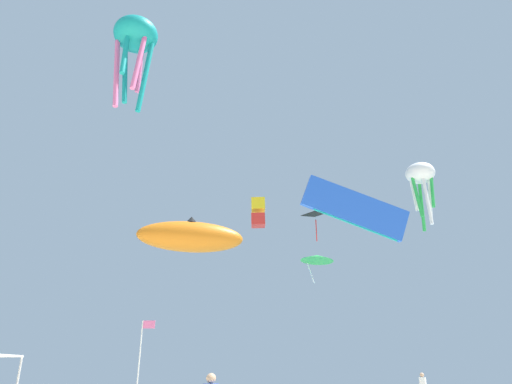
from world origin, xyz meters
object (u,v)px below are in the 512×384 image
object	(u,v)px
banner_flag	(141,357)
kite_octopus_white	(421,177)
kite_octopus_teal	(135,39)
kite_diamond_black	(316,215)
kite_box_yellow	(258,213)
kite_inflatable_orange	(191,236)
kite_delta_green	(317,258)
kite_parafoil_blue	(355,209)

from	to	relation	value
banner_flag	kite_octopus_white	bearing A→B (deg)	32.54
kite_octopus_teal	kite_diamond_black	size ratio (longest dim) A/B	2.45
banner_flag	kite_box_yellow	size ratio (longest dim) A/B	1.50
kite_box_yellow	kite_octopus_teal	bearing A→B (deg)	-29.66
kite_diamond_black	kite_inflatable_orange	xyz separation A→B (m)	(-10.12, -5.88, -3.57)
kite_box_yellow	kite_inflatable_orange	bearing A→B (deg)	-45.99
kite_delta_green	kite_octopus_white	xyz separation A→B (m)	(7.24, -11.33, 3.61)
banner_flag	kite_box_yellow	bearing A→B (deg)	74.72
kite_inflatable_orange	kite_delta_green	bearing A→B (deg)	-147.99
kite_parafoil_blue	kite_delta_green	size ratio (longest dim) A/B	1.33
kite_diamond_black	kite_octopus_white	size ratio (longest dim) A/B	0.53
kite_octopus_teal	kite_octopus_white	bearing A→B (deg)	128.17
kite_diamond_black	kite_delta_green	xyz separation A→B (m)	(0.39, 5.00, -2.74)
banner_flag	kite_parafoil_blue	xyz separation A→B (m)	(10.34, 1.40, 7.36)
kite_parafoil_blue	kite_delta_green	xyz separation A→B (m)	(-0.16, 21.04, 2.43)
kite_inflatable_orange	kite_box_yellow	bearing A→B (deg)	-146.97
banner_flag	kite_octopus_teal	world-z (taller)	kite_octopus_teal
kite_box_yellow	kite_parafoil_blue	bearing A→B (deg)	17.34
banner_flag	kite_octopus_teal	size ratio (longest dim) A/B	0.58
banner_flag	kite_octopus_teal	distance (m)	19.94
kite_parafoil_blue	kite_octopus_white	xyz separation A→B (m)	(7.07, 9.70, 6.04)
kite_parafoil_blue	kite_inflatable_orange	bearing A→B (deg)	127.87
kite_octopus_teal	kite_diamond_black	distance (m)	21.17
kite_diamond_black	kite_box_yellow	xyz separation A→B (m)	(-5.17, -0.57, 0.13)
kite_octopus_teal	kite_parafoil_blue	bearing A→B (deg)	101.34
kite_inflatable_orange	kite_delta_green	size ratio (longest dim) A/B	1.95
kite_octopus_teal	kite_diamond_black	xyz separation A→B (m)	(12.63, 15.42, -7.11)
kite_octopus_white	kite_parafoil_blue	bearing A→B (deg)	83.63
kite_octopus_teal	kite_delta_green	bearing A→B (deg)	161.48
kite_octopus_teal	kite_inflatable_orange	world-z (taller)	kite_octopus_teal
banner_flag	kite_octopus_teal	bearing A→B (deg)	144.69
kite_inflatable_orange	kite_octopus_white	bearing A→B (deg)	164.55
kite_diamond_black	kite_parafoil_blue	bearing A→B (deg)	-41.54
banner_flag	kite_delta_green	world-z (taller)	kite_delta_green
kite_inflatable_orange	kite_delta_green	world-z (taller)	kite_inflatable_orange
banner_flag	kite_parafoil_blue	distance (m)	12.77
kite_parafoil_blue	kite_octopus_white	bearing A→B (deg)	45.38
kite_octopus_teal	kite_delta_green	distance (m)	26.15
kite_diamond_black	kite_box_yellow	world-z (taller)	kite_box_yellow
kite_octopus_teal	kite_box_yellow	bearing A→B (deg)	167.34
kite_parafoil_blue	kite_box_yellow	distance (m)	17.32
banner_flag	kite_inflatable_orange	world-z (taller)	kite_inflatable_orange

